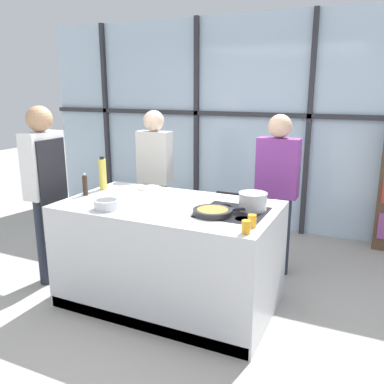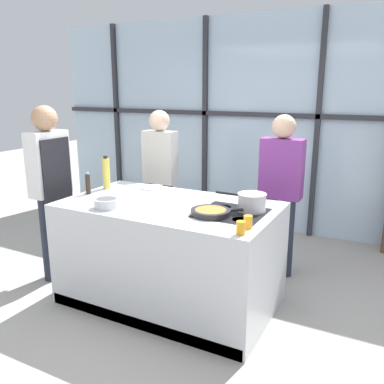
% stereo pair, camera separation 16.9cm
% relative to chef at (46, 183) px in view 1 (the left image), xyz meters
% --- Properties ---
extents(ground_plane, '(18.00, 18.00, 0.00)m').
position_rel_chef_xyz_m(ground_plane, '(1.27, 0.10, -1.00)').
color(ground_plane, '#ADA89E').
extents(back_window_wall, '(6.40, 0.10, 2.80)m').
position_rel_chef_xyz_m(back_window_wall, '(1.27, 2.44, 0.41)').
color(back_window_wall, silver).
rests_on(back_window_wall, ground_plane).
extents(demo_island, '(1.84, 1.05, 0.92)m').
position_rel_chef_xyz_m(demo_island, '(1.27, 0.10, -0.54)').
color(demo_island, silver).
rests_on(demo_island, ground_plane).
extents(chef, '(0.24, 0.41, 1.73)m').
position_rel_chef_xyz_m(chef, '(0.00, 0.00, 0.00)').
color(chef, '#232838').
rests_on(chef, ground_plane).
extents(spectator_far_left, '(0.38, 0.23, 1.64)m').
position_rel_chef_xyz_m(spectator_far_left, '(0.57, 1.09, -0.04)').
color(spectator_far_left, black).
rests_on(spectator_far_left, ground_plane).
extents(spectator_center_left, '(0.41, 0.23, 1.64)m').
position_rel_chef_xyz_m(spectator_center_left, '(1.97, 1.09, -0.06)').
color(spectator_center_left, '#232838').
rests_on(spectator_center_left, ground_plane).
extents(frying_pan, '(0.50, 0.40, 0.04)m').
position_rel_chef_xyz_m(frying_pan, '(1.73, -0.02, -0.05)').
color(frying_pan, '#232326').
rests_on(frying_pan, demo_island).
extents(saucepan, '(0.43, 0.23, 0.14)m').
position_rel_chef_xyz_m(saucepan, '(1.97, 0.23, -0.00)').
color(saucepan, silver).
rests_on(saucepan, demo_island).
extents(white_plate, '(0.23, 0.23, 0.01)m').
position_rel_chef_xyz_m(white_plate, '(0.85, 0.50, -0.07)').
color(white_plate, white).
rests_on(white_plate, demo_island).
extents(mixing_bowl, '(0.21, 0.21, 0.08)m').
position_rel_chef_xyz_m(mixing_bowl, '(0.88, -0.24, -0.03)').
color(mixing_bowl, silver).
rests_on(mixing_bowl, demo_island).
extents(oil_bottle, '(0.07, 0.07, 0.32)m').
position_rel_chef_xyz_m(oil_bottle, '(0.45, 0.29, 0.08)').
color(oil_bottle, '#E0CC4C').
rests_on(oil_bottle, demo_island).
extents(pepper_grinder, '(0.05, 0.05, 0.21)m').
position_rel_chef_xyz_m(pepper_grinder, '(0.44, 0.03, 0.02)').
color(pepper_grinder, '#332319').
rests_on(pepper_grinder, demo_island).
extents(juice_glass_near, '(0.06, 0.06, 0.09)m').
position_rel_chef_xyz_m(juice_glass_near, '(2.09, -0.32, -0.03)').
color(juice_glass_near, orange).
rests_on(juice_glass_near, demo_island).
extents(juice_glass_far, '(0.06, 0.06, 0.09)m').
position_rel_chef_xyz_m(juice_glass_far, '(2.09, -0.18, -0.03)').
color(juice_glass_far, orange).
rests_on(juice_glass_far, demo_island).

